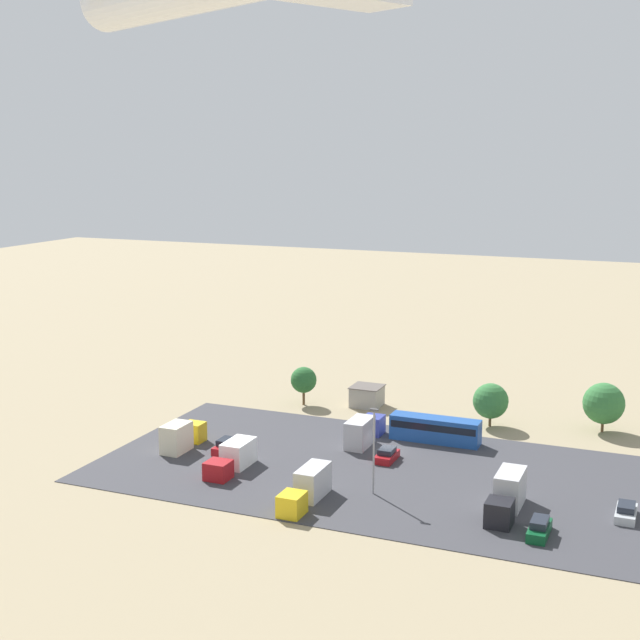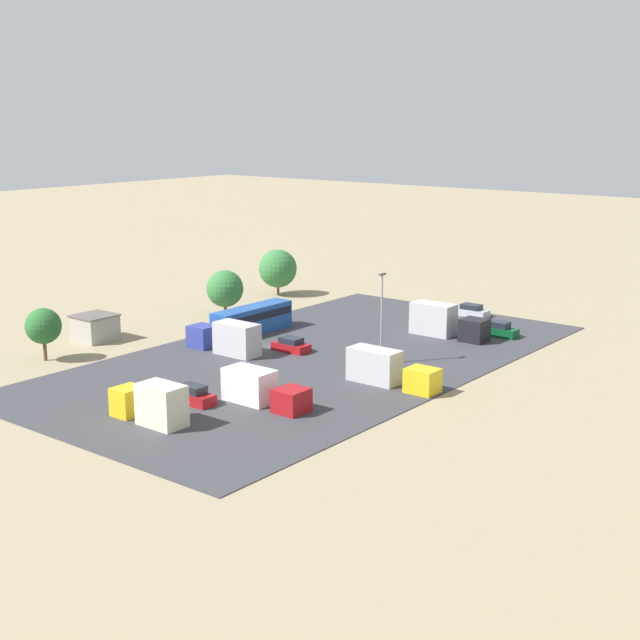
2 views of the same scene
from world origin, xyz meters
The scene contains 17 objects.
ground_plane centered at (0.00, 0.00, 0.00)m, with size 400.00×400.00×0.00m, color gray.
parking_lot_surface centered at (0.00, 7.29, 0.04)m, with size 60.39×32.78×0.08m.
shed_building centered at (8.80, -16.63, 1.44)m, with size 4.23×4.15×2.87m.
bus centered at (-4.19, -5.03, 1.73)m, with size 11.03×2.56×3.07m.
parked_car_0 centered at (-20.34, 17.48, 0.77)m, with size 1.75×4.62×1.66m.
parked_car_1 centered at (-27.48, 10.21, 0.69)m, with size 1.91×4.33×1.47m.
parked_car_2 centered at (17.67, 8.13, 0.76)m, with size 1.74×4.15×1.63m.
parked_car_3 centered at (-0.86, 3.58, 0.69)m, with size 1.95×4.00×1.47m.
parked_truck_0 centered at (-16.44, 12.92, 1.72)m, with size 2.49×9.06×3.58m.
parked_truck_1 centered at (3.75, -1.28, 1.62)m, with size 2.40×8.78×3.37m.
parked_truck_2 centered at (23.10, 9.14, 1.63)m, with size 2.41×7.09×3.40m.
parked_truck_3 centered at (2.79, 18.26, 1.53)m, with size 2.31×9.09×3.16m.
parked_truck_4 centered at (14.16, 12.90, 1.40)m, with size 2.60×8.19×2.88m.
tree_near_shed centered at (17.21, -13.81, 3.58)m, with size 3.65×3.65×5.42m.
tree_apron_mid centered at (-9.05, -14.01, 3.39)m, with size 4.58×4.58×5.69m.
tree_apron_far centered at (-22.73, -17.23, 3.73)m, with size 5.24×5.24×6.36m.
light_pole_lot_centre centered at (-2.75, 13.72, 5.09)m, with size 0.90×0.28×9.15m.
Camera 2 is at (68.24, 62.13, 24.38)m, focal length 50.00 mm.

